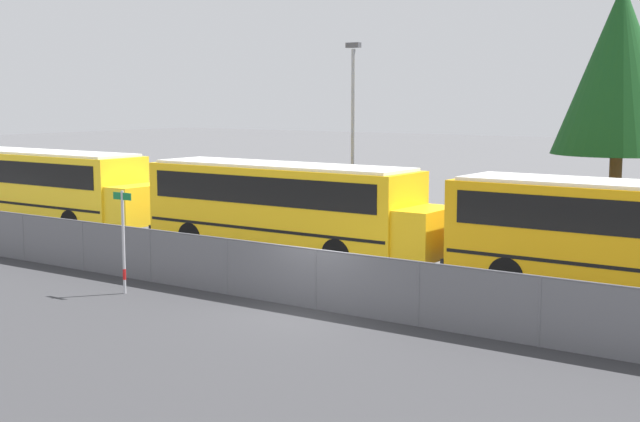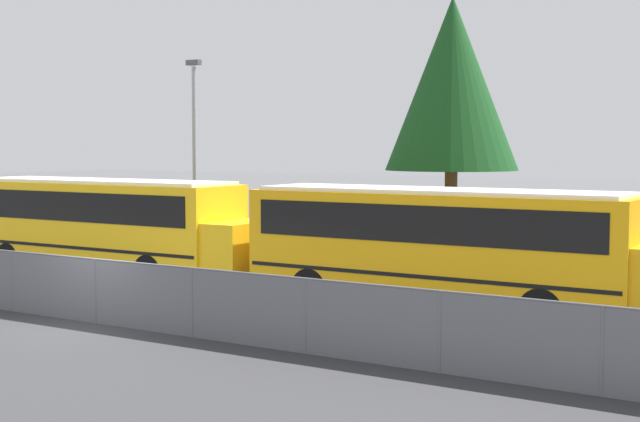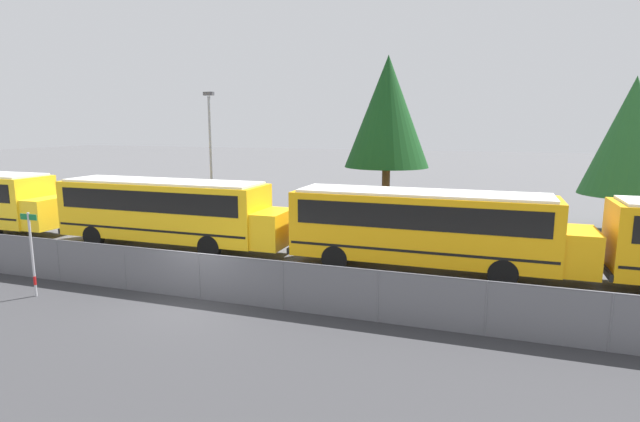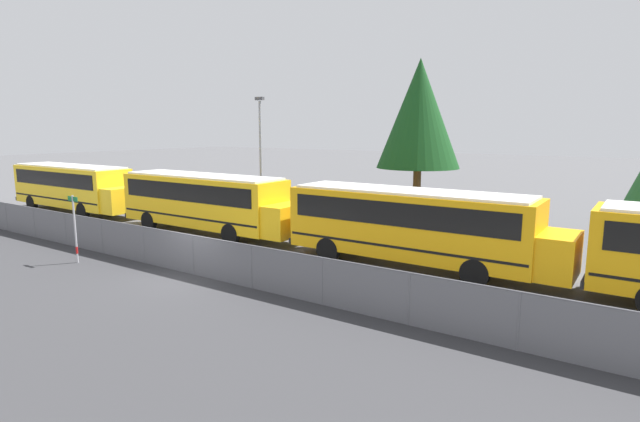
# 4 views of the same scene
# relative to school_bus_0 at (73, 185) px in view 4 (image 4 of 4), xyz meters

# --- Properties ---
(ground_plane) EXTENTS (200.00, 200.00, 0.00)m
(ground_plane) POSITION_rel_school_bus_0_xyz_m (17.81, -5.48, -1.91)
(ground_plane) COLOR #4C4C4F
(road_strip) EXTENTS (94.20, 12.00, 0.01)m
(road_strip) POSITION_rel_school_bus_0_xyz_m (17.81, -11.48, -1.91)
(road_strip) COLOR #333335
(road_strip) RESTS_ON ground_plane
(fence) EXTENTS (60.27, 0.07, 1.59)m
(fence) POSITION_rel_school_bus_0_xyz_m (17.81, -5.49, -1.10)
(fence) COLOR #9EA0A5
(fence) RESTS_ON ground_plane
(school_bus_0) EXTENTS (11.41, 2.55, 3.20)m
(school_bus_0) POSITION_rel_school_bus_0_xyz_m (0.00, 0.00, 0.00)
(school_bus_0) COLOR yellow
(school_bus_0) RESTS_ON ground_plane
(school_bus_1) EXTENTS (11.41, 2.55, 3.20)m
(school_bus_1) POSITION_rel_school_bus_0_xyz_m (12.55, 0.15, 0.00)
(school_bus_1) COLOR yellow
(school_bus_1) RESTS_ON ground_plane
(school_bus_2) EXTENTS (11.41, 2.55, 3.20)m
(school_bus_2) POSITION_rel_school_bus_0_xyz_m (24.48, 0.17, 0.00)
(school_bus_2) COLOR orange
(school_bus_2) RESTS_ON ground_plane
(street_sign) EXTENTS (0.70, 0.09, 2.89)m
(street_sign) POSITION_rel_school_bus_0_xyz_m (12.37, -7.05, -0.38)
(street_sign) COLOR #B7B7BC
(street_sign) RESTS_ON ground_plane
(light_pole) EXTENTS (0.60, 0.24, 7.58)m
(light_pole) POSITION_rel_school_bus_0_xyz_m (11.42, 6.01, 2.26)
(light_pole) COLOR gray
(light_pole) RESTS_ON ground_plane
(tree_0) EXTENTS (4.60, 4.60, 9.43)m
(tree_0) POSITION_rel_school_bus_0_xyz_m (21.27, 7.96, 4.50)
(tree_0) COLOR #51381E
(tree_0) RESTS_ON ground_plane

